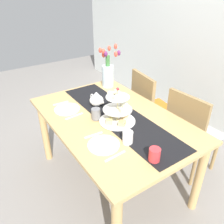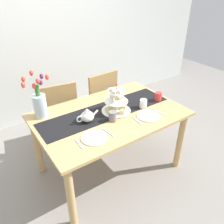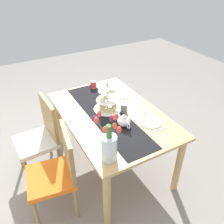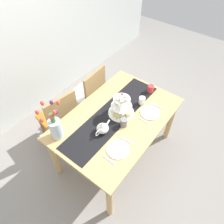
# 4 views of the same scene
# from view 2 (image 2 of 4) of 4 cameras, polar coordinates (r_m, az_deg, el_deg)

# --- Properties ---
(ground_plane) EXTENTS (8.00, 8.00, 0.00)m
(ground_plane) POSITION_cam_2_polar(r_m,az_deg,el_deg) (2.78, -0.55, -13.58)
(ground_plane) COLOR gray
(room_wall_rear) EXTENTS (6.00, 0.08, 2.60)m
(room_wall_rear) POSITION_cam_2_polar(r_m,az_deg,el_deg) (3.47, -16.38, 19.02)
(room_wall_rear) COLOR silver
(room_wall_rear) RESTS_ON ground_plane
(dining_table) EXTENTS (1.48, 0.97, 0.74)m
(dining_table) POSITION_cam_2_polar(r_m,az_deg,el_deg) (2.38, -0.63, -2.55)
(dining_table) COLOR tan
(dining_table) RESTS_ON ground_plane
(chair_left) EXTENTS (0.48, 0.48, 0.91)m
(chair_left) POSITION_cam_2_polar(r_m,az_deg,el_deg) (2.89, -13.11, 0.01)
(chair_left) COLOR olive
(chair_left) RESTS_ON ground_plane
(chair_right) EXTENTS (0.44, 0.44, 0.91)m
(chair_right) POSITION_cam_2_polar(r_m,az_deg,el_deg) (3.10, -3.32, 3.11)
(chair_right) COLOR olive
(chair_right) RESTS_ON ground_plane
(table_runner) EXTENTS (1.41, 0.36, 0.00)m
(table_runner) POSITION_cam_2_polar(r_m,az_deg,el_deg) (2.36, -1.43, 0.28)
(table_runner) COLOR black
(table_runner) RESTS_ON dining_table
(tiered_cake_stand) EXTENTS (0.30, 0.30, 0.30)m
(tiered_cake_stand) POSITION_cam_2_polar(r_m,az_deg,el_deg) (2.31, 1.05, 2.33)
(tiered_cake_stand) COLOR beige
(tiered_cake_stand) RESTS_ON table_runner
(teapot) EXTENTS (0.24, 0.13, 0.14)m
(teapot) POSITION_cam_2_polar(r_m,az_deg,el_deg) (2.18, -6.21, -1.00)
(teapot) COLOR white
(teapot) RESTS_ON table_runner
(tulip_vase) EXTENTS (0.27, 0.19, 0.45)m
(tulip_vase) POSITION_cam_2_polar(r_m,az_deg,el_deg) (2.30, -17.64, 2.35)
(tulip_vase) COLOR silver
(tulip_vase) RESTS_ON dining_table
(dinner_plate_left) EXTENTS (0.23, 0.23, 0.01)m
(dinner_plate_left) POSITION_cam_2_polar(r_m,az_deg,el_deg) (1.98, -4.46, -6.37)
(dinner_plate_left) COLOR white
(dinner_plate_left) RESTS_ON dining_table
(fork_left) EXTENTS (0.02, 0.15, 0.01)m
(fork_left) POSITION_cam_2_polar(r_m,az_deg,el_deg) (1.93, -8.18, -7.85)
(fork_left) COLOR silver
(fork_left) RESTS_ON dining_table
(knife_left) EXTENTS (0.03, 0.17, 0.01)m
(knife_left) POSITION_cam_2_polar(r_m,az_deg,el_deg) (2.05, -0.95, -5.03)
(knife_left) COLOR silver
(knife_left) RESTS_ON dining_table
(dinner_plate_right) EXTENTS (0.23, 0.23, 0.01)m
(dinner_plate_right) POSITION_cam_2_polar(r_m,az_deg,el_deg) (2.30, 9.03, -0.94)
(dinner_plate_right) COLOR white
(dinner_plate_right) RESTS_ON dining_table
(fork_right) EXTENTS (0.02, 0.15, 0.01)m
(fork_right) POSITION_cam_2_polar(r_m,az_deg,el_deg) (2.21, 6.26, -2.12)
(fork_right) COLOR silver
(fork_right) RESTS_ON dining_table
(knife_right) EXTENTS (0.03, 0.17, 0.01)m
(knife_right) POSITION_cam_2_polar(r_m,az_deg,el_deg) (2.39, 11.58, 0.07)
(knife_right) COLOR silver
(knife_right) RESTS_ON dining_table
(mug_grey) EXTENTS (0.08, 0.08, 0.09)m
(mug_grey) POSITION_cam_2_polar(r_m,az_deg,el_deg) (2.18, 0.17, -1.02)
(mug_grey) COLOR slate
(mug_grey) RESTS_ON table_runner
(mug_white_text) EXTENTS (0.08, 0.08, 0.09)m
(mug_white_text) POSITION_cam_2_polar(r_m,az_deg,el_deg) (2.42, 7.81, 2.06)
(mug_white_text) COLOR white
(mug_white_text) RESTS_ON dining_table
(mug_orange) EXTENTS (0.08, 0.08, 0.09)m
(mug_orange) POSITION_cam_2_polar(r_m,az_deg,el_deg) (2.59, 11.46, 3.78)
(mug_orange) COLOR red
(mug_orange) RESTS_ON dining_table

